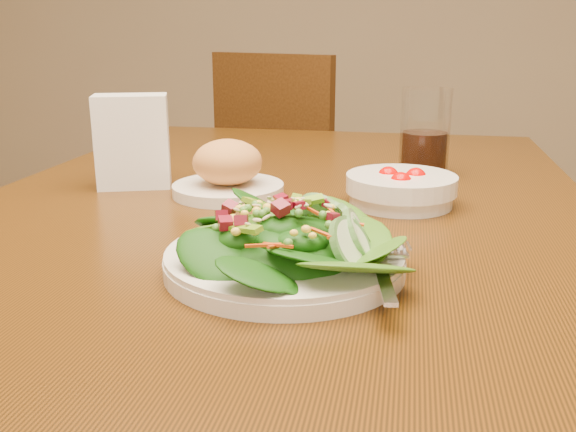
# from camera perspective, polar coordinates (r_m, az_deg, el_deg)

# --- Properties ---
(dining_table) EXTENTS (0.90, 1.40, 0.75)m
(dining_table) POSITION_cam_1_polar(r_m,az_deg,el_deg) (0.93, -1.25, -5.41)
(dining_table) COLOR #532B08
(dining_table) RESTS_ON ground_plane
(chair_far) EXTENTS (0.55, 0.55, 0.92)m
(chair_far) POSITION_cam_1_polar(r_m,az_deg,el_deg) (2.04, 0.60, 2.15)
(chair_far) COLOR #492A0F
(chair_far) RESTS_ON ground_plane
(salad_plate) EXTENTS (0.26, 0.25, 0.07)m
(salad_plate) POSITION_cam_1_polar(r_m,az_deg,el_deg) (0.66, 0.43, -2.77)
(salad_plate) COLOR white
(salad_plate) RESTS_ON dining_table
(bread_plate) EXTENTS (0.17, 0.17, 0.08)m
(bread_plate) POSITION_cam_1_polar(r_m,az_deg,el_deg) (0.96, -5.38, 3.87)
(bread_plate) COLOR white
(bread_plate) RESTS_ON dining_table
(tomato_bowl) EXTENTS (0.16, 0.16, 0.05)m
(tomato_bowl) POSITION_cam_1_polar(r_m,az_deg,el_deg) (0.92, 10.02, 2.39)
(tomato_bowl) COLOR white
(tomato_bowl) RESTS_ON dining_table
(drinking_glass) EXTENTS (0.08, 0.08, 0.15)m
(drinking_glass) POSITION_cam_1_polar(r_m,az_deg,el_deg) (1.11, 12.05, 6.77)
(drinking_glass) COLOR silver
(drinking_glass) RESTS_ON dining_table
(napkin_holder) EXTENTS (0.12, 0.09, 0.14)m
(napkin_holder) POSITION_cam_1_polar(r_m,az_deg,el_deg) (1.03, -13.67, 6.68)
(napkin_holder) COLOR white
(napkin_holder) RESTS_ON dining_table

